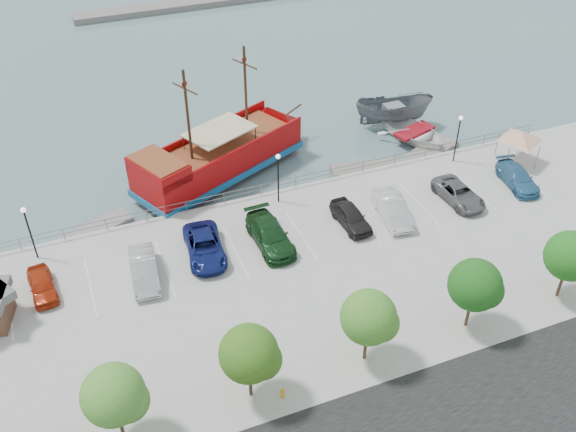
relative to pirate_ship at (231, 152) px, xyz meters
name	(u,v)px	position (x,y,z in m)	size (l,w,h in m)	color
ground	(311,262)	(1.61, -13.51, -1.86)	(160.00, 160.00, 0.00)	slate
sidewalk	(379,353)	(1.61, -23.51, -0.85)	(100.00, 4.00, 0.05)	#999793
seawall_railing	(273,187)	(1.61, -5.71, -0.34)	(50.00, 0.06, 1.00)	slate
far_shore	(220,0)	(11.61, 41.49, -1.46)	(40.00, 3.00, 0.80)	slate
pirate_ship	(231,152)	(0.00, 0.00, 0.00)	(17.72, 11.54, 11.12)	#9A0608
patrol_boat	(393,113)	(16.68, 1.79, -0.45)	(2.74, 7.30, 2.82)	slate
speedboat	(414,135)	(17.05, -1.47, -1.15)	(4.89, 6.84, 1.42)	white
dock_west	(93,231)	(-12.41, -4.31, -1.69)	(6.17, 1.76, 0.35)	gray
dock_mid	(370,168)	(11.09, -4.31, -1.67)	(6.68, 1.91, 0.38)	gray
dock_east	(424,155)	(16.55, -4.31, -1.64)	(7.82, 2.23, 0.45)	gray
canopy_tent	(522,131)	(22.36, -9.06, 2.10)	(5.14, 5.14, 3.40)	slate
fire_hydrant	(283,393)	(-4.82, -24.31, -0.48)	(0.24, 0.24, 0.70)	gold
lamp_post_left	(27,224)	(-16.39, -7.01, 2.08)	(0.36, 0.36, 4.28)	black
lamp_post_mid	(278,170)	(1.61, -7.01, 2.08)	(0.36, 0.36, 4.28)	black
lamp_post_right	(459,130)	(17.61, -7.01, 2.08)	(0.36, 0.36, 4.28)	black
tree_b	(117,396)	(-13.24, -23.58, 2.44)	(3.30, 3.20, 5.00)	#473321
tree_c	(252,355)	(-6.24, -23.58, 2.44)	(3.30, 3.20, 5.00)	#473321
tree_d	(371,319)	(0.76, -23.58, 2.44)	(3.30, 3.20, 5.00)	#473321
tree_e	(478,286)	(7.76, -23.58, 2.44)	(3.30, 3.20, 5.00)	#473321
tree_f	(573,257)	(14.76, -23.58, 2.44)	(3.30, 3.20, 5.00)	#473321
parked_car_a	(42,285)	(-16.29, -10.84, -0.20)	(1.57, 3.89, 1.33)	#B02C0F
parked_car_b	(144,269)	(-9.85, -11.94, -0.06)	(1.69, 4.85, 1.60)	#B7BABD
parked_car_c	(205,247)	(-5.45, -11.10, -0.11)	(2.50, 5.41, 1.50)	navy
parked_car_d	(270,235)	(-0.82, -11.64, -0.05)	(2.28, 5.60, 1.62)	#163D1B
parked_car_e	(351,216)	(5.51, -11.74, -0.12)	(1.75, 4.35, 1.48)	black
parked_car_f	(393,209)	(8.79, -12.12, -0.05)	(1.72, 4.93, 1.62)	silver
parked_car_g	(459,194)	(14.62, -12.13, -0.18)	(2.25, 4.88, 1.36)	#605F62
parked_car_h	(518,178)	(20.27, -12.00, -0.16)	(1.97, 4.84, 1.40)	teal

